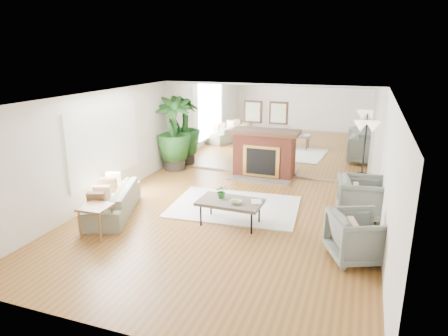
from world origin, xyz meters
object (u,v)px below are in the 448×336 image
at_px(sofa, 112,201).
at_px(floor_lamp, 366,133).
at_px(coffee_table, 230,203).
at_px(armchair_front, 358,237).
at_px(fireplace, 263,153).
at_px(side_table, 96,211).
at_px(armchair_back, 361,198).
at_px(potted_ficus, 173,131).

height_order(sofa, floor_lamp, floor_lamp).
bearing_deg(sofa, coffee_table, 77.41).
height_order(coffee_table, armchair_front, armchair_front).
distance_m(fireplace, armchair_front, 4.68).
distance_m(armchair_front, side_table, 4.66).
xyz_separation_m(coffee_table, floor_lamp, (2.40, 2.58, 1.07)).
bearing_deg(armchair_back, fireplace, 46.51).
xyz_separation_m(side_table, floor_lamp, (4.58, 3.90, 1.04)).
relative_size(fireplace, sofa, 1.02).
distance_m(sofa, potted_ficus, 3.55).
bearing_deg(floor_lamp, armchair_back, -88.93).
xyz_separation_m(coffee_table, side_table, (-2.18, -1.32, 0.04)).
bearing_deg(armchair_back, coffee_table, 111.62).
xyz_separation_m(sofa, side_table, (0.33, -0.99, 0.21)).
height_order(sofa, armchair_back, armchair_back).
bearing_deg(potted_ficus, side_table, -82.36).
relative_size(sofa, floor_lamp, 1.12).
bearing_deg(floor_lamp, coffee_table, -132.96).
bearing_deg(sofa, floor_lamp, 100.54).
distance_m(coffee_table, floor_lamp, 3.68).
height_order(coffee_table, side_table, side_table).
bearing_deg(armchair_front, potted_ficus, 30.44).
bearing_deg(armchair_back, floor_lamp, -4.62).
height_order(fireplace, armchair_back, fireplace).
xyz_separation_m(armchair_back, potted_ficus, (-5.20, 1.86, 0.70)).
bearing_deg(floor_lamp, side_table, -139.60).
relative_size(side_table, floor_lamp, 0.33).
bearing_deg(potted_ficus, armchair_front, -35.60).
bearing_deg(fireplace, armchair_back, -37.80).
relative_size(coffee_table, armchair_front, 1.42).
height_order(armchair_front, floor_lamp, floor_lamp).
xyz_separation_m(armchair_front, floor_lamp, (-0.02, 3.19, 1.13)).
distance_m(armchair_back, potted_ficus, 5.57).
bearing_deg(floor_lamp, sofa, -149.38).
distance_m(potted_ficus, floor_lamp, 5.22).
height_order(fireplace, floor_lamp, fireplace).
xyz_separation_m(armchair_front, potted_ficus, (-5.20, 3.72, 0.72)).
xyz_separation_m(fireplace, sofa, (-2.34, -3.60, -0.36)).
xyz_separation_m(coffee_table, potted_ficus, (-2.77, 3.11, 0.67)).
distance_m(sofa, armchair_front, 4.95).
distance_m(coffee_table, potted_ficus, 4.22).
xyz_separation_m(armchair_back, side_table, (-4.61, -2.57, 0.07)).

